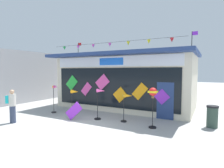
{
  "coord_description": "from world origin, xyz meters",
  "views": [
    {
      "loc": [
        5.49,
        -6.74,
        2.62
      ],
      "look_at": [
        0.39,
        2.67,
        1.85
      ],
      "focal_mm": 29.55,
      "sensor_mm": 36.0,
      "label": 1
    }
  ],
  "objects_px": {
    "wind_spinner_center_right": "(127,101)",
    "trash_bin": "(212,116)",
    "wind_spinner_center_left": "(100,99)",
    "display_kite_on_ground": "(74,111)",
    "wind_spinner_right": "(153,96)",
    "person_near_camera": "(12,105)",
    "wind_spinner_left": "(74,98)",
    "kite_shop_building": "(126,81)",
    "wind_spinner_far_left": "(55,94)"
  },
  "relations": [
    {
      "from": "wind_spinner_left",
      "to": "wind_spinner_right",
      "type": "height_order",
      "value": "wind_spinner_right"
    },
    {
      "from": "wind_spinner_far_left",
      "to": "wind_spinner_center_right",
      "type": "bearing_deg",
      "value": 2.46
    },
    {
      "from": "wind_spinner_far_left",
      "to": "trash_bin",
      "type": "bearing_deg",
      "value": 8.74
    },
    {
      "from": "wind_spinner_center_right",
      "to": "wind_spinner_far_left",
      "type": "bearing_deg",
      "value": -177.54
    },
    {
      "from": "kite_shop_building",
      "to": "wind_spinner_far_left",
      "type": "bearing_deg",
      "value": -127.88
    },
    {
      "from": "kite_shop_building",
      "to": "wind_spinner_far_left",
      "type": "height_order",
      "value": "kite_shop_building"
    },
    {
      "from": "wind_spinner_center_right",
      "to": "trash_bin",
      "type": "distance_m",
      "value": 4.01
    },
    {
      "from": "wind_spinner_far_left",
      "to": "wind_spinner_right",
      "type": "xyz_separation_m",
      "value": [
        6.16,
        -0.08,
        0.32
      ]
    },
    {
      "from": "wind_spinner_right",
      "to": "display_kite_on_ground",
      "type": "relative_size",
      "value": 2.03
    },
    {
      "from": "wind_spinner_center_left",
      "to": "wind_spinner_right",
      "type": "height_order",
      "value": "wind_spinner_right"
    },
    {
      "from": "person_near_camera",
      "to": "display_kite_on_ground",
      "type": "relative_size",
      "value": 1.83
    },
    {
      "from": "wind_spinner_left",
      "to": "wind_spinner_center_left",
      "type": "height_order",
      "value": "wind_spinner_center_left"
    },
    {
      "from": "person_near_camera",
      "to": "wind_spinner_center_right",
      "type": "bearing_deg",
      "value": -90.69
    },
    {
      "from": "wind_spinner_far_left",
      "to": "wind_spinner_center_right",
      "type": "distance_m",
      "value": 4.75
    },
    {
      "from": "kite_shop_building",
      "to": "wind_spinner_left",
      "type": "distance_m",
      "value": 4.3
    },
    {
      "from": "kite_shop_building",
      "to": "wind_spinner_center_right",
      "type": "xyz_separation_m",
      "value": [
        1.73,
        -3.68,
        -0.81
      ]
    },
    {
      "from": "wind_spinner_far_left",
      "to": "wind_spinner_right",
      "type": "relative_size",
      "value": 0.93
    },
    {
      "from": "wind_spinner_left",
      "to": "display_kite_on_ground",
      "type": "xyz_separation_m",
      "value": [
        0.55,
        -0.67,
        -0.53
      ]
    },
    {
      "from": "wind_spinner_left",
      "to": "person_near_camera",
      "type": "xyz_separation_m",
      "value": [
        -1.82,
        -2.55,
        -0.14
      ]
    },
    {
      "from": "wind_spinner_far_left",
      "to": "person_near_camera",
      "type": "height_order",
      "value": "wind_spinner_far_left"
    },
    {
      "from": "wind_spinner_center_left",
      "to": "wind_spinner_center_right",
      "type": "relative_size",
      "value": 1.13
    },
    {
      "from": "kite_shop_building",
      "to": "wind_spinner_left",
      "type": "height_order",
      "value": "kite_shop_building"
    },
    {
      "from": "wind_spinner_left",
      "to": "display_kite_on_ground",
      "type": "bearing_deg",
      "value": -50.61
    },
    {
      "from": "wind_spinner_center_left",
      "to": "display_kite_on_ground",
      "type": "relative_size",
      "value": 1.82
    },
    {
      "from": "wind_spinner_right",
      "to": "trash_bin",
      "type": "relative_size",
      "value": 1.83
    },
    {
      "from": "kite_shop_building",
      "to": "wind_spinner_center_left",
      "type": "relative_size",
      "value": 5.72
    },
    {
      "from": "wind_spinner_left",
      "to": "wind_spinner_center_right",
      "type": "distance_m",
      "value": 3.21
    },
    {
      "from": "wind_spinner_center_right",
      "to": "wind_spinner_right",
      "type": "relative_size",
      "value": 0.79
    },
    {
      "from": "trash_bin",
      "to": "wind_spinner_center_right",
      "type": "bearing_deg",
      "value": -163.74
    },
    {
      "from": "display_kite_on_ground",
      "to": "wind_spinner_right",
      "type": "bearing_deg",
      "value": 9.2
    },
    {
      "from": "trash_bin",
      "to": "display_kite_on_ground",
      "type": "height_order",
      "value": "trash_bin"
    },
    {
      "from": "wind_spinner_center_left",
      "to": "wind_spinner_left",
      "type": "bearing_deg",
      "value": -178.78
    },
    {
      "from": "wind_spinner_left",
      "to": "trash_bin",
      "type": "height_order",
      "value": "wind_spinner_left"
    },
    {
      "from": "wind_spinner_center_right",
      "to": "wind_spinner_right",
      "type": "height_order",
      "value": "wind_spinner_right"
    },
    {
      "from": "wind_spinner_left",
      "to": "wind_spinner_center_left",
      "type": "distance_m",
      "value": 1.73
    },
    {
      "from": "wind_spinner_center_left",
      "to": "wind_spinner_right",
      "type": "distance_m",
      "value": 2.9
    },
    {
      "from": "wind_spinner_center_right",
      "to": "kite_shop_building",
      "type": "bearing_deg",
      "value": 115.18
    },
    {
      "from": "wind_spinner_far_left",
      "to": "wind_spinner_left",
      "type": "height_order",
      "value": "wind_spinner_far_left"
    },
    {
      "from": "person_near_camera",
      "to": "wind_spinner_right",
      "type": "bearing_deg",
      "value": -98.48
    },
    {
      "from": "wind_spinner_far_left",
      "to": "trash_bin",
      "type": "distance_m",
      "value": 8.69
    },
    {
      "from": "wind_spinner_left",
      "to": "kite_shop_building",
      "type": "bearing_deg",
      "value": 69.57
    },
    {
      "from": "wind_spinner_left",
      "to": "wind_spinner_center_right",
      "type": "relative_size",
      "value": 1.04
    },
    {
      "from": "person_near_camera",
      "to": "trash_bin",
      "type": "relative_size",
      "value": 1.66
    },
    {
      "from": "kite_shop_building",
      "to": "person_near_camera",
      "type": "xyz_separation_m",
      "value": [
        -3.29,
        -6.5,
        -1.01
      ]
    },
    {
      "from": "kite_shop_building",
      "to": "wind_spinner_right",
      "type": "bearing_deg",
      "value": -51.59
    },
    {
      "from": "kite_shop_building",
      "to": "wind_spinner_far_left",
      "type": "xyz_separation_m",
      "value": [
        -3.02,
        -3.88,
        -0.72
      ]
    },
    {
      "from": "wind_spinner_center_right",
      "to": "person_near_camera",
      "type": "height_order",
      "value": "person_near_camera"
    },
    {
      "from": "kite_shop_building",
      "to": "display_kite_on_ground",
      "type": "xyz_separation_m",
      "value": [
        -0.92,
        -4.62,
        -1.4
      ]
    },
    {
      "from": "wind_spinner_left",
      "to": "trash_bin",
      "type": "xyz_separation_m",
      "value": [
        7.01,
        1.38,
        -0.52
      ]
    },
    {
      "from": "wind_spinner_right",
      "to": "trash_bin",
      "type": "height_order",
      "value": "wind_spinner_right"
    }
  ]
}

